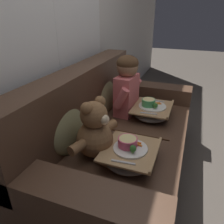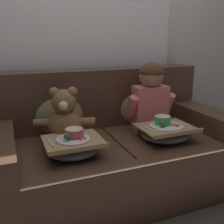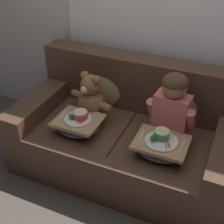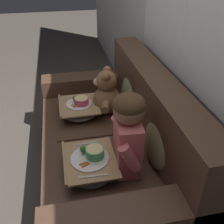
# 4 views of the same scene
# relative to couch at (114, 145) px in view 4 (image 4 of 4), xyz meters

# --- Properties ---
(ground_plane) EXTENTS (14.00, 14.00, 0.00)m
(ground_plane) POSITION_rel_couch_xyz_m (0.00, -0.07, -0.32)
(ground_plane) COLOR #4C443D
(wall_back_with_window) EXTENTS (8.00, 0.08, 2.60)m
(wall_back_with_window) POSITION_rel_couch_xyz_m (0.00, 0.51, 0.99)
(wall_back_with_window) COLOR beige
(wall_back_with_window) RESTS_ON ground_plane
(couch) EXTENTS (1.86, 0.98, 0.92)m
(couch) POSITION_rel_couch_xyz_m (0.00, 0.00, 0.00)
(couch) COLOR #4C3323
(couch) RESTS_ON ground_plane
(throw_pillow_behind_child) EXTENTS (0.40, 0.19, 0.41)m
(throw_pillow_behind_child) POSITION_rel_couch_xyz_m (0.35, 0.23, 0.30)
(throw_pillow_behind_child) COLOR #898456
(throw_pillow_behind_child) RESTS_ON couch
(throw_pillow_behind_teddy) EXTENTS (0.42, 0.20, 0.43)m
(throw_pillow_behind_teddy) POSITION_rel_couch_xyz_m (-0.35, 0.23, 0.30)
(throw_pillow_behind_teddy) COLOR #898456
(throw_pillow_behind_teddy) RESTS_ON couch
(child_figure) EXTENTS (0.40, 0.20, 0.55)m
(child_figure) POSITION_rel_couch_xyz_m (0.35, 0.01, 0.41)
(child_figure) COLOR #DB6666
(child_figure) RESTS_ON couch
(teddy_bear) EXTENTS (0.44, 0.32, 0.41)m
(teddy_bear) POSITION_rel_couch_xyz_m (-0.36, 0.00, 0.28)
(teddy_bear) COLOR brown
(teddy_bear) RESTS_ON couch
(lap_tray_child) EXTENTS (0.40, 0.34, 0.18)m
(lap_tray_child) POSITION_rel_couch_xyz_m (0.35, -0.24, 0.17)
(lap_tray_child) COLOR slate
(lap_tray_child) RESTS_ON child_figure
(lap_tray_teddy) EXTENTS (0.38, 0.34, 0.17)m
(lap_tray_teddy) POSITION_rel_couch_xyz_m (-0.35, -0.24, 0.17)
(lap_tray_teddy) COLOR slate
(lap_tray_teddy) RESTS_ON teddy_bear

